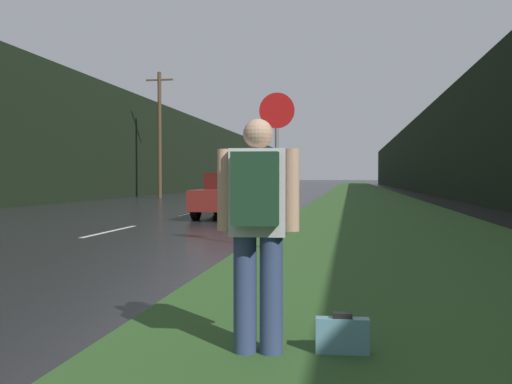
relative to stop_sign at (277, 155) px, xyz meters
name	(u,v)px	position (x,y,z in m)	size (l,w,h in m)	color
grass_verge	(364,196)	(2.33, 30.70, -1.72)	(6.00, 240.00, 0.02)	#2D5123
lane_stripe_c	(111,231)	(-4.50, 2.75, -1.73)	(0.12, 3.00, 0.01)	silver
lane_stripe_d	(192,213)	(-4.50, 9.75, -1.73)	(0.12, 3.00, 0.01)	silver
lane_stripe_e	(232,204)	(-4.50, 16.75, -1.73)	(0.12, 3.00, 0.01)	silver
lane_stripe_f	(256,199)	(-4.50, 23.75, -1.73)	(0.12, 3.00, 0.01)	silver
treeline_far_side	(186,154)	(-14.33, 40.70, 1.84)	(2.00, 140.00, 7.14)	black
treeline_near_side	(430,154)	(8.33, 40.70, 1.73)	(2.00, 140.00, 6.92)	black
utility_pole_far	(160,133)	(-10.82, 23.68, 2.46)	(1.80, 0.24, 8.12)	#4C3823
stop_sign	(277,155)	(0.00, 0.00, 0.00)	(0.65, 0.07, 2.86)	slate
hitchhiker_with_backpack	(258,221)	(0.64, -5.83, -0.72)	(0.61, 0.44, 1.76)	navy
suitcase	(342,336)	(1.26, -5.71, -1.58)	(0.40, 0.13, 0.32)	#6093A8
car_passing_near	(232,195)	(-2.59, 8.04, -0.98)	(1.92, 4.48, 1.49)	maroon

